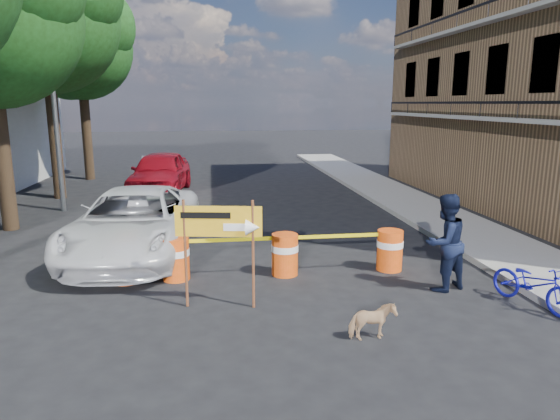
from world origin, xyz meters
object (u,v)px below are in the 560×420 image
object	(u,v)px
pedestrian	(445,242)
sedan_silver	(160,173)
bicycle	(536,263)
dog	(372,322)
suv_white	(134,223)
barrel_mid_left	(176,258)
barrel_far_right	(390,249)
barrel_mid_right	(285,254)
barrel_far_left	(125,260)
sedan_red	(160,172)
detour_sign	(230,229)

from	to	relation	value
pedestrian	sedan_silver	world-z (taller)	pedestrian
bicycle	dog	distance (m)	3.45
bicycle	suv_white	bearing A→B (deg)	129.91
pedestrian	sedan_silver	xyz separation A→B (m)	(-6.66, 12.80, -0.25)
dog	sedan_silver	size ratio (longest dim) A/B	0.17
dog	bicycle	bearing A→B (deg)	-81.89
barrel_mid_left	barrel_far_right	size ratio (longest dim) A/B	1.00
barrel_mid_right	barrel_mid_left	bearing A→B (deg)	179.63
barrel_far_right	suv_white	size ratio (longest dim) A/B	0.16
barrel_mid_right	dog	bearing A→B (deg)	-74.21
barrel_far_left	dog	bearing A→B (deg)	-37.13
barrel_far_left	barrel_far_right	distance (m)	5.67
sedan_red	sedan_silver	world-z (taller)	sedan_red
barrel_far_left	barrel_mid_left	xyz separation A→B (m)	(1.02, 0.01, 0.00)
detour_sign	sedan_red	size ratio (longest dim) A/B	0.40
barrel_mid_right	barrel_far_right	world-z (taller)	same
barrel_far_right	suv_white	bearing A→B (deg)	161.16
barrel_far_left	pedestrian	size ratio (longest dim) A/B	0.47
barrel_mid_left	sedan_red	size ratio (longest dim) A/B	0.18
barrel_mid_left	sedan_silver	size ratio (longest dim) A/B	0.21
barrel_far_right	pedestrian	bearing A→B (deg)	-64.07
suv_white	detour_sign	bearing A→B (deg)	-53.92
barrel_far_left	detour_sign	xyz separation A→B (m)	(2.12, -1.62, 0.99)
sedan_silver	barrel_far_left	bearing A→B (deg)	-92.55
barrel_mid_right	dog	world-z (taller)	barrel_mid_right
barrel_mid_right	pedestrian	world-z (taller)	pedestrian
barrel_mid_right	bicycle	xyz separation A→B (m)	(4.20, -2.33, 0.36)
sedan_silver	suv_white	bearing A→B (deg)	-92.63
barrel_far_right	pedestrian	xyz separation A→B (m)	(0.63, -1.29, 0.49)
barrel_mid_right	detour_sign	distance (m)	2.25
pedestrian	sedan_red	bearing A→B (deg)	-83.34
barrel_mid_left	sedan_red	bearing A→B (deg)	97.04
pedestrian	sedan_red	world-z (taller)	pedestrian
sedan_silver	pedestrian	bearing A→B (deg)	-66.89
pedestrian	suv_white	bearing A→B (deg)	-49.26
sedan_silver	barrel_mid_left	bearing A→B (deg)	-87.49
barrel_far_left	pedestrian	world-z (taller)	pedestrian
barrel_mid_right	dog	size ratio (longest dim) A/B	1.26
barrel_mid_left	barrel_far_right	bearing A→B (deg)	-0.14
bicycle	suv_white	world-z (taller)	bicycle
barrel_far_right	sedan_silver	world-z (taller)	sedan_silver
barrel_far_left	sedan_red	size ratio (longest dim) A/B	0.18
dog	sedan_red	xyz separation A→B (m)	(-4.52, 13.84, 0.55)
barrel_far_left	detour_sign	size ratio (longest dim) A/B	0.45
barrel_far_left	barrel_mid_right	world-z (taller)	same
pedestrian	bicycle	distance (m)	1.62
barrel_mid_right	barrel_far_left	bearing A→B (deg)	179.94
suv_white	sedan_red	xyz separation A→B (m)	(-0.21, 8.68, 0.06)
barrel_mid_left	pedestrian	xyz separation A→B (m)	(5.27, -1.30, 0.49)
suv_white	sedan_red	bearing A→B (deg)	96.01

